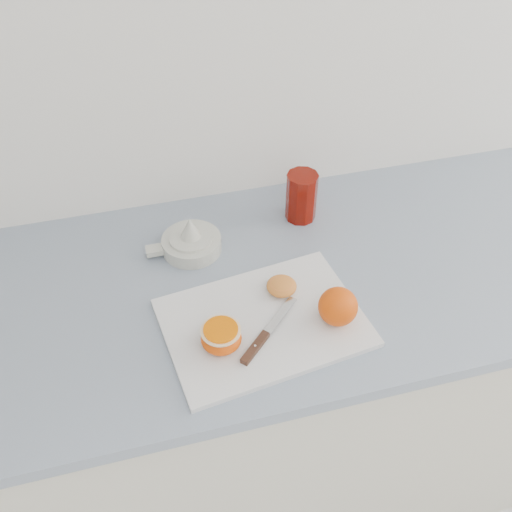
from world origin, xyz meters
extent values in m
cube|color=beige|center=(-0.15, 1.70, 0.43)|extent=(2.36, 0.60, 0.86)
cube|color=#798BA4|center=(-0.15, 1.70, 0.88)|extent=(2.42, 0.64, 0.03)
cube|color=silver|center=(-0.12, 1.57, 0.90)|extent=(0.41, 0.31, 0.01)
sphere|color=#E4450F|center=(0.02, 1.54, 0.94)|extent=(0.08, 0.08, 0.08)
ellipsoid|color=#E4450F|center=(-0.21, 1.54, 0.92)|extent=(0.08, 0.08, 0.04)
cylinder|color=#FFD9A1|center=(-0.21, 1.54, 0.94)|extent=(0.07, 0.07, 0.00)
cylinder|color=#F16100|center=(-0.21, 1.54, 0.95)|extent=(0.06, 0.06, 0.00)
ellipsoid|color=orange|center=(-0.06, 1.64, 0.92)|extent=(0.06, 0.06, 0.03)
cylinder|color=orange|center=(-0.06, 1.64, 0.92)|extent=(0.05, 0.05, 0.00)
cube|color=#44281B|center=(-0.15, 1.51, 0.91)|extent=(0.07, 0.07, 0.01)
cube|color=#B7B7BC|center=(-0.08, 1.57, 0.91)|extent=(0.09, 0.08, 0.00)
cylinder|color=#B7B7BC|center=(-0.15, 1.51, 0.91)|extent=(0.00, 0.00, 0.01)
cylinder|color=silver|center=(-0.21, 1.82, 0.91)|extent=(0.13, 0.13, 0.03)
cylinder|color=silver|center=(-0.21, 1.82, 0.93)|extent=(0.10, 0.10, 0.01)
cone|color=silver|center=(-0.21, 1.82, 0.95)|extent=(0.04, 0.04, 0.05)
cube|color=silver|center=(-0.29, 1.82, 0.91)|extent=(0.04, 0.03, 0.01)
ellipsoid|color=orange|center=(-0.20, 1.81, 0.93)|extent=(0.01, 0.01, 0.00)
ellipsoid|color=orange|center=(-0.23, 1.83, 0.93)|extent=(0.01, 0.01, 0.00)
ellipsoid|color=orange|center=(-0.22, 1.81, 0.93)|extent=(0.01, 0.01, 0.00)
ellipsoid|color=orange|center=(-0.20, 1.83, 0.93)|extent=(0.01, 0.01, 0.00)
cylinder|color=#6E0D04|center=(0.05, 1.87, 0.95)|extent=(0.07, 0.07, 0.11)
cylinder|color=#DC5000|center=(0.05, 1.87, 0.90)|extent=(0.06, 0.06, 0.02)
cylinder|color=#6E0D04|center=(0.05, 1.87, 1.01)|extent=(0.07, 0.07, 0.00)
camera|label=1|loc=(-0.31, 0.90, 1.74)|focal=40.00mm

